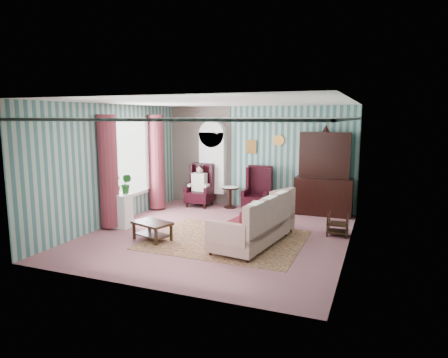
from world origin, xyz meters
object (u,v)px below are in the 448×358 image
at_px(nest_table, 338,224).
at_px(round_side_table, 230,197).
at_px(wingback_right, 257,189).
at_px(plant_stand, 119,211).
at_px(floral_armchair, 271,210).
at_px(dresser_hutch, 324,171).
at_px(sofa, 251,222).
at_px(coffee_table, 152,231).
at_px(bookcase, 213,167).
at_px(wingback_left, 200,185).
at_px(seated_woman, 200,186).

bearing_deg(nest_table, round_side_table, 151.80).
relative_size(wingback_right, round_side_table, 2.08).
height_order(plant_stand, floral_armchair, floral_armchair).
bearing_deg(dresser_hutch, floral_armchair, -112.31).
xyz_separation_m(nest_table, sofa, (-1.57, -1.34, 0.22)).
bearing_deg(sofa, wingback_right, 22.69).
relative_size(plant_stand, sofa, 0.38).
height_order(plant_stand, coffee_table, plant_stand).
bearing_deg(bookcase, plant_stand, -108.49).
bearing_deg(nest_table, dresser_hutch, 107.39).
relative_size(dresser_hutch, wingback_left, 1.89).
height_order(bookcase, dresser_hutch, dresser_hutch).
relative_size(wingback_left, coffee_table, 1.54).
relative_size(dresser_hutch, plant_stand, 2.95).
xyz_separation_m(floral_armchair, coffee_table, (-2.19, -1.49, -0.31)).
bearing_deg(nest_table, seated_woman, 159.15).
xyz_separation_m(seated_woman, plant_stand, (-0.80, -2.75, -0.19)).
height_order(seated_woman, round_side_table, seated_woman).
bearing_deg(coffee_table, wingback_left, 97.71).
bearing_deg(round_side_table, bookcase, 159.73).
bearing_deg(nest_table, floral_armchair, -168.71).
distance_m(seated_woman, sofa, 3.82).
xyz_separation_m(dresser_hutch, round_side_table, (-2.60, -0.12, -0.88)).
xyz_separation_m(sofa, coffee_table, (-2.05, -0.44, -0.29)).
height_order(wingback_left, sofa, wingback_left).
bearing_deg(seated_woman, dresser_hutch, 4.41).
bearing_deg(wingback_right, wingback_left, 180.00).
relative_size(bookcase, coffee_table, 2.76).
height_order(bookcase, round_side_table, bookcase).
bearing_deg(bookcase, wingback_right, -14.57).
distance_m(dresser_hutch, plant_stand, 5.31).
distance_m(wingback_right, sofa, 2.98).
relative_size(wingback_left, wingback_right, 1.00).
bearing_deg(round_side_table, floral_armchair, -48.85).
height_order(dresser_hutch, nest_table, dresser_hutch).
bearing_deg(nest_table, wingback_right, 146.25).
height_order(seated_woman, coffee_table, seated_woman).
bearing_deg(coffee_table, plant_stand, 155.32).
height_order(wingback_right, round_side_table, wingback_right).
bearing_deg(sofa, seated_woman, 49.03).
height_order(dresser_hutch, wingback_right, dresser_hutch).
distance_m(wingback_left, seated_woman, 0.04).
xyz_separation_m(bookcase, dresser_hutch, (3.25, -0.12, 0.06)).
relative_size(dresser_hutch, seated_woman, 2.00).
bearing_deg(bookcase, floral_armchair, -43.02).
height_order(wingback_left, coffee_table, wingback_left).
height_order(wingback_left, nest_table, wingback_left).
bearing_deg(seated_woman, plant_stand, -106.22).
relative_size(sofa, coffee_table, 2.59).
xyz_separation_m(seated_woman, round_side_table, (0.90, 0.15, -0.29)).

